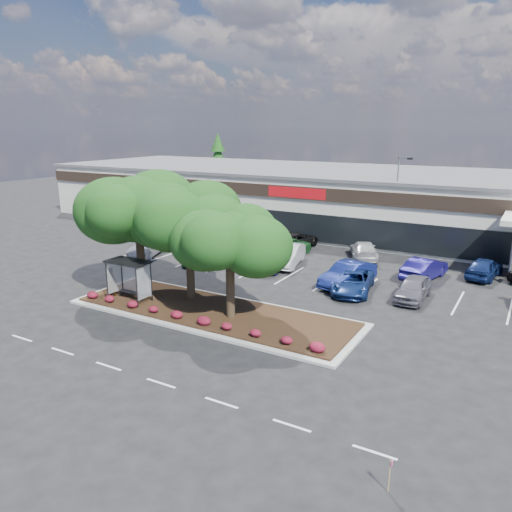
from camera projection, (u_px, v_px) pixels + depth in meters
The scene contains 26 objects.
ground at pixel (200, 346), 25.70m from camera, with size 160.00×160.00×0.00m, color black.
retail_store at pixel (388, 201), 53.27m from camera, with size 80.40×25.20×6.25m.
landscape_island at pixel (213, 312), 29.99m from camera, with size 18.00×6.00×0.26m.
lane_markings at pixel (288, 289), 34.50m from camera, with size 33.12×20.06×0.01m.
shrub_row at pixel (191, 317), 28.13m from camera, with size 17.00×0.80×0.50m, color maroon, non-canonical shape.
bus_shelter at pixel (130, 269), 31.21m from camera, with size 2.75×1.55×2.59m.
island_tree_west at pixel (139, 234), 32.27m from camera, with size 7.20×7.20×7.89m, color #183D13, non-canonical shape.
island_tree_mid at pixel (189, 242), 31.24m from camera, with size 6.60×6.60×7.32m, color #183D13, non-canonical shape.
island_tree_east at pixel (230, 262), 28.15m from camera, with size 5.80×5.80×6.50m, color #183D13, non-canonical shape.
conifer_north_west at pixel (218, 165), 77.47m from camera, with size 4.40×4.40×10.00m, color #183D13.
person_waiting at pixel (112, 282), 32.32m from camera, with size 0.68×0.45×1.87m, color #594C47.
light_pole at pixel (397, 210), 44.44m from camera, with size 1.43×0.68×8.45m.
survey_stake at pixel (390, 472), 15.26m from camera, with size 0.08×0.14×1.15m.
car_0 at pixel (147, 247), 43.15m from camera, with size 1.75×5.03×1.66m, color #58585F.
car_1 at pixel (199, 253), 41.51m from camera, with size 2.07×5.08×1.48m, color #215528.
car_2 at pixel (273, 260), 39.22m from camera, with size 2.34×5.09×1.41m, color navy.
car_3 at pixel (288, 255), 40.26m from camera, with size 1.81×5.20×1.71m, color #BDBDBD.
car_4 at pixel (348, 274), 35.11m from camera, with size 1.80×5.16×1.70m, color navy.
car_5 at pixel (353, 282), 33.81m from camera, with size 2.37×5.15×1.43m, color navy.
car_6 at pixel (413, 288), 32.38m from camera, with size 1.77×4.39×1.50m, color slate.
car_9 at pixel (245, 242), 45.57m from camera, with size 1.61×3.99×1.36m, color #4D4C53.
car_10 at pixel (295, 240), 46.06m from camera, with size 2.50×5.42×1.51m, color black.
car_11 at pixel (289, 246), 43.50m from camera, with size 1.95×4.85×1.65m, color #194F23.
car_12 at pixel (364, 250), 42.38m from camera, with size 2.06×5.06×1.47m, color #B2B2B2.
car_13 at pixel (424, 268), 36.69m from camera, with size 1.71×4.90×1.61m, color #16115A.
car_14 at pixel (484, 268), 36.95m from camera, with size 1.83×4.55×1.55m, color navy.
Camera 1 is at (14.33, -19.07, 11.01)m, focal length 35.00 mm.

